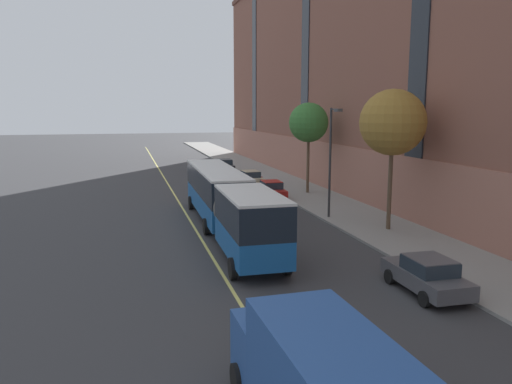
% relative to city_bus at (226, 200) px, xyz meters
% --- Properties ---
extents(ground_plane, '(260.00, 260.00, 0.00)m').
position_rel_city_bus_xyz_m(ground_plane, '(0.49, -0.43, -2.09)').
color(ground_plane, '#38383A').
extents(sidewalk, '(5.45, 160.00, 0.15)m').
position_rel_city_bus_xyz_m(sidewalk, '(9.77, 2.57, -2.01)').
color(sidewalk, gray).
rests_on(sidewalk, ground).
extents(apartment_facade, '(15.20, 110.00, 25.10)m').
position_rel_city_bus_xyz_m(apartment_facade, '(18.48, -0.43, 10.45)').
color(apartment_facade, brown).
rests_on(apartment_facade, ground).
extents(city_bus, '(3.07, 19.63, 3.59)m').
position_rel_city_bus_xyz_m(city_bus, '(0.00, 0.00, 0.00)').
color(city_bus, '#19569E').
rests_on(city_bus, ground).
extents(parked_car_black_0, '(2.13, 4.73, 1.56)m').
position_rel_city_bus_xyz_m(parked_car_black_0, '(5.75, 29.39, -1.30)').
color(parked_car_black_0, black).
rests_on(parked_car_black_0, ground).
extents(parked_car_red_1, '(2.01, 4.48, 1.56)m').
position_rel_city_bus_xyz_m(parked_car_red_1, '(5.98, 10.53, -1.30)').
color(parked_car_red_1, '#B21E19').
rests_on(parked_car_red_1, ground).
extents(parked_car_champagne_2, '(2.07, 4.45, 1.56)m').
position_rel_city_bus_xyz_m(parked_car_champagne_2, '(6.00, 17.80, -1.30)').
color(parked_car_champagne_2, '#BCAD89').
rests_on(parked_car_champagne_2, ground).
extents(parked_car_darkgray_3, '(2.04, 4.36, 1.56)m').
position_rel_city_bus_xyz_m(parked_car_darkgray_3, '(5.98, -12.07, -1.30)').
color(parked_car_darkgray_3, '#4C4C51').
rests_on(parked_car_darkgray_3, ground).
extents(box_truck, '(2.46, 6.55, 3.09)m').
position_rel_city_bus_xyz_m(box_truck, '(-2.07, -19.89, -0.35)').
color(box_truck, '#285199').
rests_on(box_truck, ground).
extents(street_tree_mid_block, '(3.99, 3.99, 8.57)m').
position_rel_city_bus_xyz_m(street_tree_mid_block, '(9.85, -2.14, 4.62)').
color(street_tree_mid_block, brown).
rests_on(street_tree_mid_block, sidewalk).
extents(street_tree_far_uptown, '(3.46, 3.46, 7.93)m').
position_rel_city_bus_xyz_m(street_tree_far_uptown, '(9.85, 12.03, 4.24)').
color(street_tree_far_uptown, brown).
rests_on(street_tree_far_uptown, sidewalk).
extents(street_lamp, '(0.36, 1.48, 7.45)m').
position_rel_city_bus_xyz_m(street_lamp, '(7.65, 1.84, 2.58)').
color(street_lamp, '#2D2D30').
rests_on(street_lamp, sidewalk).
extents(fire_hydrant, '(0.42, 0.24, 0.72)m').
position_rel_city_bus_xyz_m(fire_hydrant, '(7.55, 19.30, -1.59)').
color(fire_hydrant, red).
rests_on(fire_hydrant, sidewalk).
extents(lane_centerline, '(0.16, 140.00, 0.01)m').
position_rel_city_bus_xyz_m(lane_centerline, '(-1.70, 2.57, -2.08)').
color(lane_centerline, '#E0D66B').
rests_on(lane_centerline, ground).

